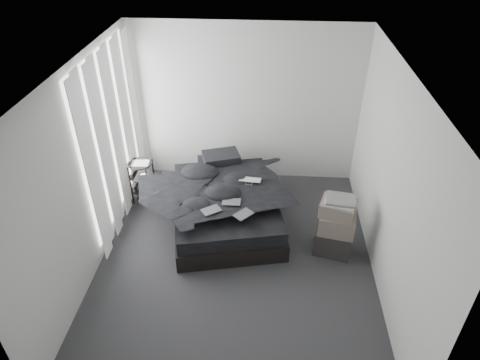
# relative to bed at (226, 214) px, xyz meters

# --- Properties ---
(floor) EXTENTS (3.60, 4.20, 0.01)m
(floor) POSITION_rel_bed_xyz_m (0.21, -0.80, -0.13)
(floor) COLOR #2F2F31
(floor) RESTS_ON ground
(ceiling) EXTENTS (3.60, 4.20, 0.01)m
(ceiling) POSITION_rel_bed_xyz_m (0.21, -0.80, 2.47)
(ceiling) COLOR white
(ceiling) RESTS_ON ground
(wall_back) EXTENTS (3.60, 0.01, 2.60)m
(wall_back) POSITION_rel_bed_xyz_m (0.21, 1.30, 1.17)
(wall_back) COLOR silver
(wall_back) RESTS_ON ground
(wall_front) EXTENTS (3.60, 0.01, 2.60)m
(wall_front) POSITION_rel_bed_xyz_m (0.21, -2.90, 1.17)
(wall_front) COLOR silver
(wall_front) RESTS_ON ground
(wall_left) EXTENTS (0.01, 4.20, 2.60)m
(wall_left) POSITION_rel_bed_xyz_m (-1.59, -0.80, 1.17)
(wall_left) COLOR silver
(wall_left) RESTS_ON ground
(wall_right) EXTENTS (0.01, 4.20, 2.60)m
(wall_right) POSITION_rel_bed_xyz_m (2.01, -0.80, 1.17)
(wall_right) COLOR silver
(wall_right) RESTS_ON ground
(window_left) EXTENTS (0.02, 2.00, 2.30)m
(window_left) POSITION_rel_bed_xyz_m (-1.57, 0.10, 1.22)
(window_left) COLOR white
(window_left) RESTS_ON wall_left
(curtain_left) EXTENTS (0.06, 2.12, 2.48)m
(curtain_left) POSITION_rel_bed_xyz_m (-1.52, 0.10, 1.15)
(curtain_left) COLOR white
(curtain_left) RESTS_ON wall_left
(bed) EXTENTS (1.85, 2.22, 0.27)m
(bed) POSITION_rel_bed_xyz_m (0.00, 0.00, 0.00)
(bed) COLOR black
(bed) RESTS_ON floor
(mattress) EXTENTS (1.78, 2.15, 0.21)m
(mattress) POSITION_rel_bed_xyz_m (-0.00, 0.00, 0.24)
(mattress) COLOR black
(mattress) RESTS_ON bed
(duvet) EXTENTS (1.76, 1.93, 0.23)m
(duvet) POSITION_rel_bed_xyz_m (0.01, -0.05, 0.46)
(duvet) COLOR black
(duvet) RESTS_ON mattress
(pillow_lower) EXTENTS (0.66, 0.51, 0.13)m
(pillow_lower) POSITION_rel_bed_xyz_m (-0.20, 0.73, 0.41)
(pillow_lower) COLOR black
(pillow_lower) RESTS_ON mattress
(pillow_upper) EXTENTS (0.64, 0.53, 0.12)m
(pillow_upper) POSITION_rel_bed_xyz_m (-0.13, 0.73, 0.54)
(pillow_upper) COLOR black
(pillow_upper) RESTS_ON pillow_lower
(laptop) EXTENTS (0.33, 0.23, 0.02)m
(laptop) POSITION_rel_bed_xyz_m (0.34, 0.12, 0.58)
(laptop) COLOR silver
(laptop) RESTS_ON duvet
(comic_a) EXTENTS (0.30, 0.27, 0.01)m
(comic_a) POSITION_rel_bed_xyz_m (-0.13, -0.56, 0.57)
(comic_a) COLOR black
(comic_a) RESTS_ON duvet
(comic_b) EXTENTS (0.25, 0.16, 0.01)m
(comic_b) POSITION_rel_bed_xyz_m (0.12, -0.36, 0.58)
(comic_b) COLOR black
(comic_b) RESTS_ON duvet
(comic_c) EXTENTS (0.29, 0.29, 0.01)m
(comic_c) POSITION_rel_bed_xyz_m (0.30, -0.62, 0.59)
(comic_c) COLOR black
(comic_c) RESTS_ON duvet
(side_stand) EXTENTS (0.40, 0.40, 0.68)m
(side_stand) POSITION_rel_bed_xyz_m (-1.35, 0.45, 0.21)
(side_stand) COLOR black
(side_stand) RESTS_ON floor
(papers) EXTENTS (0.28, 0.21, 0.01)m
(papers) POSITION_rel_bed_xyz_m (-1.34, 0.44, 0.55)
(papers) COLOR white
(papers) RESTS_ON side_stand
(floor_books) EXTENTS (0.22, 0.25, 0.15)m
(floor_books) POSITION_rel_bed_xyz_m (-1.04, 0.26, -0.06)
(floor_books) COLOR black
(floor_books) RESTS_ON floor
(box_lower) EXTENTS (0.57, 0.49, 0.36)m
(box_lower) POSITION_rel_bed_xyz_m (1.52, -0.53, 0.05)
(box_lower) COLOR black
(box_lower) RESTS_ON floor
(box_mid) EXTENTS (0.51, 0.44, 0.28)m
(box_mid) POSITION_rel_bed_xyz_m (1.53, -0.54, 0.37)
(box_mid) COLOR #6A5D54
(box_mid) RESTS_ON box_lower
(box_upper) EXTENTS (0.52, 0.47, 0.19)m
(box_upper) POSITION_rel_bed_xyz_m (1.51, -0.52, 0.60)
(box_upper) COLOR #6A5D54
(box_upper) RESTS_ON box_mid
(art_book_white) EXTENTS (0.43, 0.38, 0.04)m
(art_book_white) POSITION_rel_bed_xyz_m (1.52, -0.53, 0.71)
(art_book_white) COLOR silver
(art_book_white) RESTS_ON box_upper
(art_book_snake) EXTENTS (0.40, 0.34, 0.03)m
(art_book_snake) POSITION_rel_bed_xyz_m (1.53, -0.54, 0.75)
(art_book_snake) COLOR silver
(art_book_snake) RESTS_ON art_book_white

